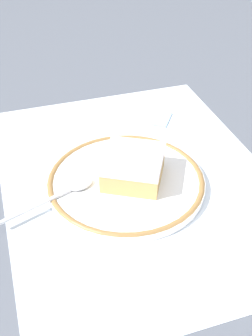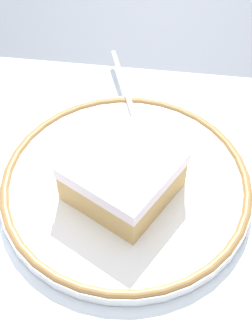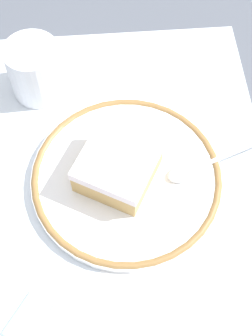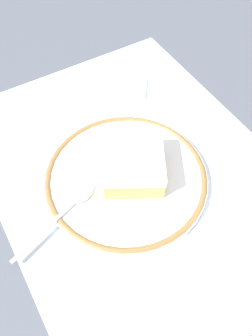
% 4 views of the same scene
% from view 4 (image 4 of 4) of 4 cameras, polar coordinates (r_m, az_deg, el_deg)
% --- Properties ---
extents(ground_plane, '(2.40, 2.40, 0.00)m').
position_cam_4_polar(ground_plane, '(0.50, 1.32, -0.19)').
color(ground_plane, '#4C515B').
extents(placemat, '(0.50, 0.39, 0.00)m').
position_cam_4_polar(placemat, '(0.50, 1.33, -0.14)').
color(placemat, silver).
rests_on(placemat, ground_plane).
extents(plate, '(0.23, 0.23, 0.01)m').
position_cam_4_polar(plate, '(0.48, -0.00, -1.64)').
color(plate, white).
rests_on(plate, placemat).
extents(cake_slice, '(0.11, 0.11, 0.04)m').
position_cam_4_polar(cake_slice, '(0.47, 1.17, 0.44)').
color(cake_slice, tan).
rests_on(cake_slice, plate).
extents(spoon, '(0.06, 0.14, 0.01)m').
position_cam_4_polar(spoon, '(0.46, -9.17, -6.11)').
color(spoon, silver).
rests_on(spoon, plate).
extents(napkin, '(0.17, 0.17, 0.00)m').
position_cam_4_polar(napkin, '(0.59, -7.49, 10.71)').
color(napkin, white).
rests_on(napkin, placemat).
extents(sugar_packet, '(0.06, 0.05, 0.01)m').
position_cam_4_polar(sugar_packet, '(0.61, 1.97, 13.14)').
color(sugar_packet, '#8CB2E0').
rests_on(sugar_packet, placemat).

